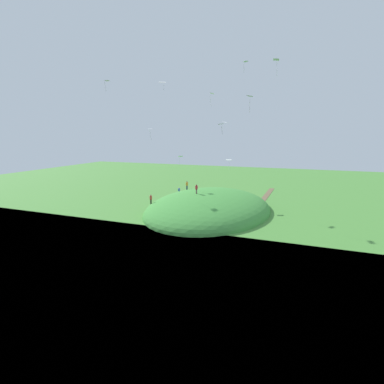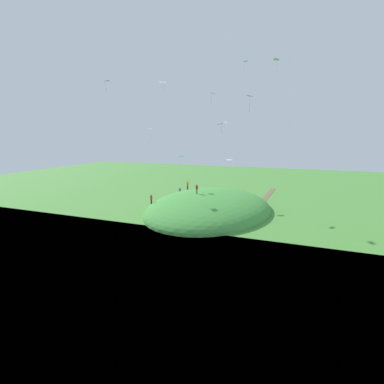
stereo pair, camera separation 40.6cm
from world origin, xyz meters
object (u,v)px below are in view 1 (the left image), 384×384
object	(u,v)px
kite_7	(245,62)
kite_9	(229,160)
kite_8	(250,97)
person_watching_kites	(151,198)
person_walking_path	(196,188)
person_with_child	(187,184)
kite_10	(180,157)
kite_4	(225,122)
kite_0	(276,60)
kite_6	(162,82)
kite_5	(151,130)
kite_2	(107,81)
person_on_hilltop	(179,190)
kite_1	(221,124)
kite_3	(212,94)

from	to	relation	value
kite_7	kite_9	world-z (taller)	kite_7
kite_8	kite_9	bearing A→B (deg)	21.45
person_watching_kites	person_walking_path	bearing A→B (deg)	-59.83
person_with_child	kite_10	distance (m)	6.23
kite_7	kite_4	bearing A→B (deg)	23.58
person_watching_kites	kite_8	xyz separation A→B (m)	(-5.72, -17.89, 15.81)
person_walking_path	kite_0	size ratio (longest dim) A/B	0.77
kite_6	kite_10	size ratio (longest dim) A/B	0.89
kite_8	kite_5	bearing A→B (deg)	65.07
person_walking_path	kite_2	bearing A→B (deg)	74.67
kite_2	kite_7	world-z (taller)	kite_7
person_walking_path	person_on_hilltop	size ratio (longest dim) A/B	1.06
kite_5	kite_2	bearing A→B (deg)	167.02
kite_8	kite_9	distance (m)	19.75
kite_1	kite_4	bearing A→B (deg)	12.84
kite_0	kite_6	distance (m)	18.46
kite_9	person_with_child	bearing A→B (deg)	98.03
person_watching_kites	kite_7	xyz separation A→B (m)	(-3.49, -16.74, 20.53)
kite_1	kite_4	world-z (taller)	kite_4
person_walking_path	kite_1	size ratio (longest dim) A/B	1.21
kite_3	kite_4	bearing A→B (deg)	-55.33
person_on_hilltop	kite_4	world-z (taller)	kite_4
person_on_hilltop	kite_1	distance (m)	31.81
kite_7	kite_8	distance (m)	5.35
kite_8	person_with_child	bearing A→B (deg)	44.38
kite_7	person_on_hilltop	bearing A→B (deg)	43.64
person_watching_kites	kite_6	size ratio (longest dim) A/B	1.20
kite_0	kite_8	xyz separation A→B (m)	(-3.45, 2.70, -4.90)
kite_1	kite_4	distance (m)	20.28
person_with_child	kite_3	world-z (taller)	kite_3
person_with_child	kite_0	xyz separation A→B (m)	(-11.47, -17.30, 19.50)
person_with_child	kite_6	world-z (taller)	kite_6
kite_0	person_walking_path	bearing A→B (deg)	69.82
person_with_child	kite_9	size ratio (longest dim) A/B	0.85
person_watching_kites	kite_9	size ratio (longest dim) A/B	0.85
kite_3	kite_9	distance (m)	12.77
kite_7	kite_10	distance (m)	21.96
person_watching_kites	kite_5	world-z (taller)	kite_5
kite_3	kite_9	xyz separation A→B (m)	(0.91, -3.33, -12.29)
person_walking_path	person_with_child	xyz separation A→B (m)	(6.75, 4.47, -0.72)
person_walking_path	kite_0	distance (m)	23.23
person_on_hilltop	kite_3	xyz separation A→B (m)	(-5.67, -9.25, 19.87)
person_walking_path	kite_0	bearing A→B (deg)	-162.15
kite_8	kite_4	bearing A→B (deg)	24.07
kite_3	kite_8	world-z (taller)	kite_3
person_on_hilltop	kite_4	distance (m)	19.12
person_with_child	kite_2	bearing A→B (deg)	175.83
kite_4	kite_5	distance (m)	14.23
person_on_hilltop	kite_3	distance (m)	22.64
kite_10	kite_2	bearing A→B (deg)	153.10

